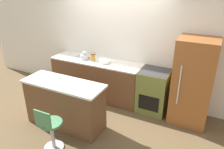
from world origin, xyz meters
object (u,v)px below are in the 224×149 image
(stool_chair, at_px, (50,130))
(mixing_bowl, at_px, (105,61))
(refrigerator, at_px, (193,82))
(oven_range, at_px, (153,91))
(kettle, at_px, (85,56))

(stool_chair, height_order, mixing_bowl, mixing_bowl)
(refrigerator, bearing_deg, mixing_bowl, -179.83)
(oven_range, xyz_separation_m, mixing_bowl, (-1.16, -0.04, 0.51))
(kettle, bearing_deg, mixing_bowl, 0.00)
(oven_range, bearing_deg, kettle, -178.75)
(oven_range, xyz_separation_m, kettle, (-1.70, -0.04, 0.55))
(oven_range, xyz_separation_m, stool_chair, (-1.17, -1.96, -0.07))
(oven_range, relative_size, mixing_bowl, 3.62)
(refrigerator, xyz_separation_m, kettle, (-2.47, -0.01, 0.15))
(oven_range, height_order, mixing_bowl, mixing_bowl)
(refrigerator, height_order, stool_chair, refrigerator)
(oven_range, height_order, refrigerator, refrigerator)
(kettle, bearing_deg, oven_range, 1.25)
(refrigerator, distance_m, mixing_bowl, 1.93)
(oven_range, height_order, kettle, kettle)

